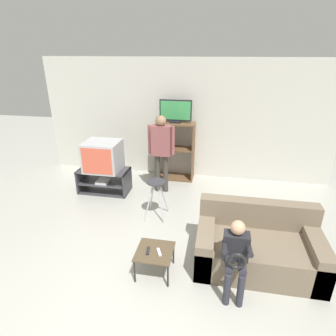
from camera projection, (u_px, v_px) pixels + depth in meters
name	position (u px, v px, depth m)	size (l,w,h in m)	color
ground_plane	(134.00, 321.00, 3.06)	(18.00, 18.00, 0.00)	#ADADA3
wall_back	(184.00, 120.00, 6.19)	(6.40, 0.06, 2.60)	beige
tv_stand	(104.00, 181.00, 5.79)	(1.02, 0.52, 0.48)	#38383D
television_main	(103.00, 156.00, 5.58)	(0.69, 0.61, 0.59)	#B2B2B7
media_shelf	(175.00, 151.00, 6.23)	(0.84, 0.40, 1.29)	brown
television_flat	(176.00, 112.00, 5.91)	(0.68, 0.20, 0.48)	black
folding_stool	(156.00, 189.00, 4.78)	(0.37, 0.42, 0.69)	#B7B7BC
snack_table	(155.00, 253.00, 3.61)	(0.47, 0.47, 0.35)	brown
remote_control_black	(148.00, 251.00, 3.59)	(0.04, 0.14, 0.02)	#232328
remote_control_white	(159.00, 252.00, 3.56)	(0.04, 0.14, 0.02)	silver
couch	(257.00, 247.00, 3.78)	(1.61, 0.92, 0.81)	#756651
person_standing_adult	(161.00, 147.00, 5.52)	(0.53, 0.20, 1.58)	#3D3833
person_seated_child	(236.00, 253.00, 3.24)	(0.33, 0.43, 0.94)	#2D2D38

